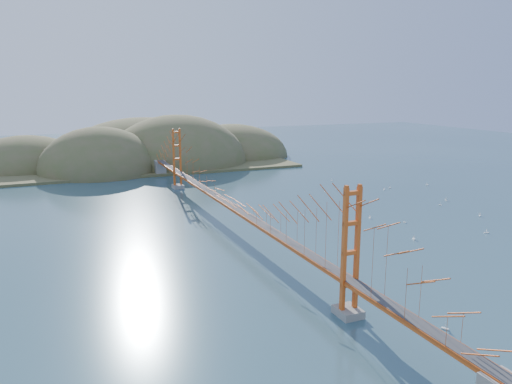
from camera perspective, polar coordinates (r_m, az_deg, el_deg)
name	(u,v)px	position (r m, az deg, el deg)	size (l,w,h in m)	color
ground	(231,228)	(70.97, -2.93, -4.09)	(320.00, 320.00, 0.00)	#2D4D5B
bridge	(230,179)	(69.52, -3.04, 1.51)	(2.20, 94.40, 12.00)	gray
far_headlands	(150,161)	(136.47, -11.97, 3.50)	(84.00, 58.00, 25.00)	brown
sailboat_16	(337,189)	(97.86, 9.28, 0.36)	(0.56, 0.56, 0.59)	white
sailboat_14	(414,238)	(68.71, 17.59, -5.07)	(0.60, 0.63, 0.71)	white
sailboat_5	(440,204)	(89.43, 20.32, -1.35)	(0.51, 0.53, 0.60)	white
sailboat_4	(446,200)	(93.34, 20.89, -0.84)	(0.56, 0.63, 0.72)	white
sailboat_6	(486,232)	(75.19, 24.84, -4.17)	(0.65, 0.65, 0.70)	white
sailboat_17	(427,185)	(106.43, 18.95, 0.81)	(0.66, 0.60, 0.74)	white
sailboat_13	(480,215)	(84.33, 24.20, -2.44)	(0.69, 0.69, 0.73)	white
sailboat_1	(405,222)	(76.55, 16.61, -3.28)	(0.49, 0.50, 0.56)	white
sailboat_8	(390,188)	(101.02, 15.05, 0.48)	(0.61, 0.51, 0.71)	white
sailboat_10	(445,328)	(45.46, 20.79, -14.29)	(0.65, 0.65, 0.70)	white
sailboat_7	(332,180)	(106.71, 8.66, 1.35)	(0.49, 0.44, 0.56)	white
sailboat_0	(370,217)	(77.73, 12.89, -2.84)	(0.52, 0.54, 0.61)	white
sailboat_9	(384,189)	(99.36, 14.42, 0.31)	(0.52, 0.52, 0.58)	white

